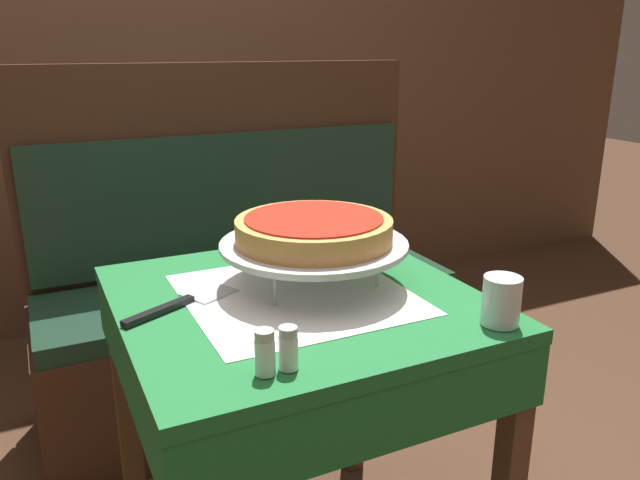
% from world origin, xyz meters
% --- Properties ---
extents(dining_table_front, '(0.72, 0.72, 0.76)m').
position_xyz_m(dining_table_front, '(0.00, 0.00, 0.66)').
color(dining_table_front, '#1E6B33').
rests_on(dining_table_front, ground_plane).
extents(dining_table_rear, '(0.60, 0.60, 0.77)m').
position_xyz_m(dining_table_rear, '(0.17, 1.42, 0.64)').
color(dining_table_rear, beige).
rests_on(dining_table_rear, ground_plane).
extents(booth_bench, '(1.41, 0.50, 1.21)m').
position_xyz_m(booth_bench, '(0.17, 0.83, 0.35)').
color(booth_bench, '#3D2316').
rests_on(booth_bench, ground_plane).
extents(back_wall_panel, '(6.00, 0.04, 2.40)m').
position_xyz_m(back_wall_panel, '(0.00, 1.79, 1.20)').
color(back_wall_panel, brown).
rests_on(back_wall_panel, ground_plane).
extents(pizza_pan_stand, '(0.40, 0.40, 0.10)m').
position_xyz_m(pizza_pan_stand, '(0.06, 0.03, 0.85)').
color(pizza_pan_stand, '#ADADB2').
rests_on(pizza_pan_stand, dining_table_front).
extents(deep_dish_pizza, '(0.34, 0.34, 0.05)m').
position_xyz_m(deep_dish_pizza, '(0.06, 0.03, 0.89)').
color(deep_dish_pizza, '#C68E47').
rests_on(deep_dish_pizza, pizza_pan_stand).
extents(pizza_server, '(0.26, 0.16, 0.01)m').
position_xyz_m(pizza_server, '(-0.23, 0.05, 0.77)').
color(pizza_server, '#BCBCC1').
rests_on(pizza_server, dining_table_front).
extents(water_glass_near, '(0.07, 0.07, 0.09)m').
position_xyz_m(water_glass_near, '(0.29, -0.30, 0.81)').
color(water_glass_near, silver).
rests_on(water_glass_near, dining_table_front).
extents(salt_shaker, '(0.03, 0.03, 0.08)m').
position_xyz_m(salt_shaker, '(-0.18, -0.29, 0.80)').
color(salt_shaker, silver).
rests_on(salt_shaker, dining_table_front).
extents(pepper_shaker, '(0.03, 0.03, 0.07)m').
position_xyz_m(pepper_shaker, '(-0.14, -0.29, 0.80)').
color(pepper_shaker, silver).
rests_on(pepper_shaker, dining_table_front).
extents(condiment_caddy, '(0.13, 0.13, 0.18)m').
position_xyz_m(condiment_caddy, '(0.08, 1.46, 0.81)').
color(condiment_caddy, black).
rests_on(condiment_caddy, dining_table_rear).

